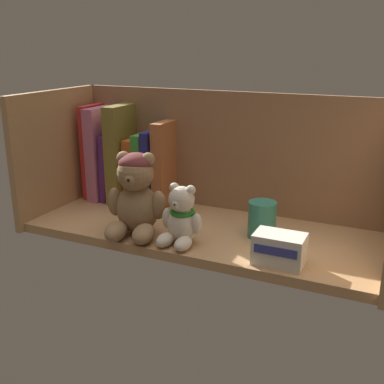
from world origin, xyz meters
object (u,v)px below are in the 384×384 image
object	(u,v)px
book_4	(137,170)
book_6	(156,167)
book_0	(96,150)
book_7	(166,164)
book_1	(105,152)
small_product_box	(279,249)
pillar_candle	(262,219)
teddy_bear_smaller	(181,219)
teddy_bear_larger	(136,196)
book_3	(125,153)
book_5	(147,168)
book_2	(115,166)

from	to	relation	value
book_4	book_6	distance (cm)	5.74
book_0	book_7	world-z (taller)	book_0
book_1	small_product_box	xyz separation A→B (cm)	(52.68, -21.15, -8.97)
book_1	book_0	bearing A→B (deg)	-180.00
book_4	small_product_box	size ratio (longest dim) A/B	1.77
pillar_candle	teddy_bear_smaller	bearing A→B (deg)	-144.55
book_0	book_4	bearing A→B (deg)	0.00
book_0	book_6	world-z (taller)	book_0
book_1	teddy_bear_larger	size ratio (longest dim) A/B	1.34
teddy_bear_smaller	book_0	bearing A→B (deg)	149.95
book_4	book_7	size ratio (longest dim) A/B	0.78
book_0	book_3	world-z (taller)	book_3
book_3	book_5	distance (cm)	7.32
book_3	book_7	xyz separation A→B (cm)	(11.87, 0.00, -1.74)
book_4	pillar_candle	distance (cm)	38.13
teddy_bear_larger	book_1	bearing A→B (deg)	136.95
book_7	teddy_bear_smaller	world-z (taller)	book_7
book_6	small_product_box	world-z (taller)	book_6
book_7	teddy_bear_larger	bearing A→B (deg)	-80.60
book_0	book_4	size ratio (longest dim) A/B	1.47
book_1	teddy_bear_smaller	size ratio (longest dim) A/B	1.91
pillar_candle	small_product_box	distance (cm)	12.87
book_4	book_6	size ratio (longest dim) A/B	0.87
small_product_box	book_0	bearing A→B (deg)	159.16
pillar_candle	book_3	bearing A→B (deg)	165.73
book_6	teddy_bear_larger	distance (cm)	20.68
teddy_bear_smaller	pillar_candle	size ratio (longest dim) A/B	1.60
book_3	book_7	size ratio (longest dim) A/B	1.16
small_product_box	teddy_bear_smaller	bearing A→B (deg)	177.29
book_1	book_5	world-z (taller)	book_1
book_1	book_7	size ratio (longest dim) A/B	1.12
book_0	book_2	world-z (taller)	book_0
book_6	teddy_bear_larger	bearing A→B (deg)	-73.06
pillar_candle	book_6	bearing A→B (deg)	161.77
book_4	pillar_candle	world-z (taller)	book_4
book_0	teddy_bear_smaller	distance (cm)	40.85
book_0	pillar_candle	size ratio (longest dim) A/B	3.11
book_2	small_product_box	bearing A→B (deg)	-23.02
book_0	small_product_box	bearing A→B (deg)	-20.84
pillar_candle	book_7	bearing A→B (deg)	160.12
teddy_bear_larger	small_product_box	size ratio (longest dim) A/B	1.91
book_4	book_7	xyz separation A→B (cm)	(8.34, 0.00, 2.37)
book_4	teddy_bear_smaller	world-z (taller)	book_4
book_0	teddy_bear_larger	xyz separation A→B (cm)	(24.03, -19.75, -3.63)
book_1	teddy_bear_larger	bearing A→B (deg)	-43.05
book_2	teddy_bear_smaller	distance (cm)	35.55
book_0	book_4	world-z (taller)	book_0
book_0	teddy_bear_larger	size ratio (longest dim) A/B	1.36
book_4	small_product_box	bearing A→B (deg)	-26.11
book_2	pillar_candle	world-z (taller)	book_2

